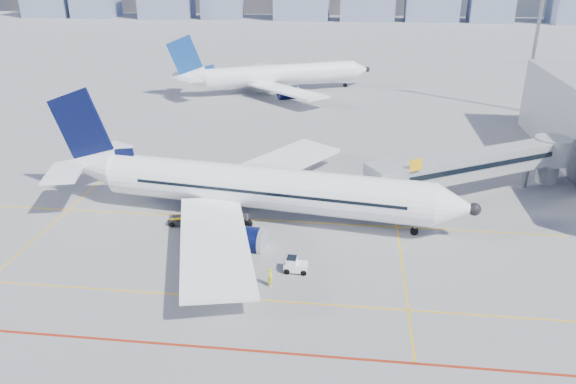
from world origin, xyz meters
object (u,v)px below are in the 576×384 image
baggage_tug (295,265)px  ramp_worker (270,277)px  main_aircraft (247,187)px  cargo_dolly (211,249)px  belt_loader (190,221)px  second_aircraft (273,76)px

baggage_tug → ramp_worker: bearing=-123.7°
main_aircraft → cargo_dolly: bearing=-92.2°
cargo_dolly → ramp_worker: 6.84m
belt_loader → ramp_worker: belt_loader is taller
second_aircraft → cargo_dolly: second_aircraft is taller
second_aircraft → ramp_worker: second_aircraft is taller
belt_loader → second_aircraft: bearing=100.3°
main_aircraft → belt_loader: size_ratio=7.78×
main_aircraft → ramp_worker: bearing=-64.0°
belt_loader → ramp_worker: (9.41, -9.64, 0.24)m
second_aircraft → baggage_tug: bearing=-104.2°
belt_loader → baggage_tug: bearing=-22.9°
cargo_dolly → belt_loader: (-3.67, 5.93, -0.42)m
baggage_tug → belt_loader: size_ratio=0.35×
main_aircraft → ramp_worker: main_aircraft is taller
belt_loader → main_aircraft: bearing=40.1°
second_aircraft → baggage_tug: (11.27, -65.09, -2.57)m
ramp_worker → cargo_dolly: bearing=55.1°
cargo_dolly → ramp_worker: (5.74, -3.72, -0.18)m
main_aircraft → baggage_tug: (5.88, -10.26, -2.56)m
baggage_tug → ramp_worker: (-1.73, -2.42, 0.17)m
baggage_tug → belt_loader: 13.27m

